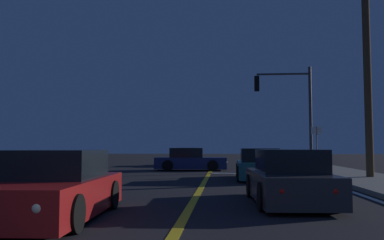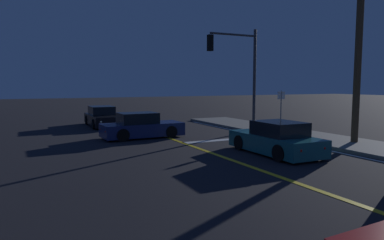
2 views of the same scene
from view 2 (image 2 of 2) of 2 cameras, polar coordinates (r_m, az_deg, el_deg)
The scene contains 8 objects.
lane_line_center at distance 10.13m, azimuth 19.61°, elevation -10.65°, with size 0.20×33.74×0.01m, color gold.
stop_bar at distance 18.11m, azimuth 5.83°, elevation -3.17°, with size 5.01×0.50×0.01m, color white.
car_side_waiting_navy at distance 18.79m, azimuth -8.23°, elevation -1.10°, with size 4.30×1.89×1.34m.
car_distant_tail_black at distance 24.67m, azimuth -14.36°, elevation 0.41°, with size 1.89×4.56×1.34m.
car_parked_curb_teal at distance 14.67m, azimuth 13.47°, elevation -3.13°, with size 1.94×4.28×1.34m.
traffic_signal_near_right at distance 21.05m, azimuth 7.68°, elevation 8.98°, with size 3.31×0.28×6.09m.
utility_pole_right at distance 18.07m, azimuth 25.59°, elevation 14.16°, with size 1.47×0.32×10.93m.
street_sign_corner at distance 19.32m, azimuth 14.26°, elevation 2.21°, with size 0.56×0.13×2.49m.
Camera 2 is at (-7.06, 3.23, 2.81)m, focal length 32.84 mm.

